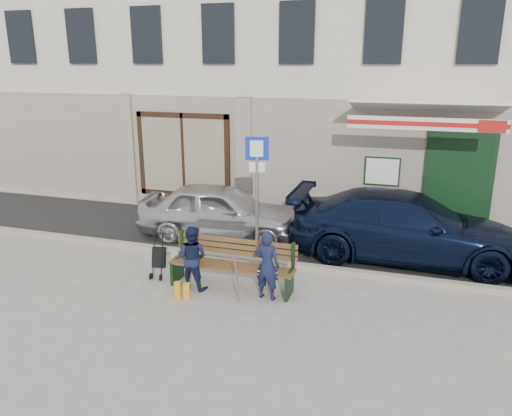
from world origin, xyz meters
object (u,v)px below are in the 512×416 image
at_px(man, 267,265).
at_px(car_navy, 407,227).
at_px(parking_sign, 257,178).
at_px(woman, 192,257).
at_px(stroller, 159,258).
at_px(bench, 229,265).
at_px(car_silver, 220,211).

bearing_deg(man, car_navy, -123.09).
xyz_separation_m(parking_sign, woman, (-0.68, -1.87, -1.15)).
relative_size(woman, stroller, 1.40).
height_order(bench, woman, woman).
bearing_deg(man, stroller, 1.14).
distance_m(bench, stroller, 1.51).
height_order(car_silver, stroller, car_silver).
bearing_deg(woman, stroller, -14.50).
xyz_separation_m(car_navy, woman, (-3.78, -2.74, -0.11)).
height_order(man, stroller, man).
bearing_deg(stroller, car_navy, 17.17).
relative_size(car_silver, bench, 1.63).
distance_m(bench, woman, 0.71).
distance_m(car_silver, man, 3.41).
xyz_separation_m(car_navy, parking_sign, (-3.10, -0.86, 1.04)).
relative_size(car_silver, car_navy, 0.78).
bearing_deg(parking_sign, car_silver, 130.65).
height_order(parking_sign, stroller, parking_sign).
bearing_deg(bench, stroller, 177.99).
distance_m(man, woman, 1.45).
height_order(car_silver, bench, car_silver).
bearing_deg(car_navy, parking_sign, 105.63).
bearing_deg(car_silver, woman, -174.30).
bearing_deg(woman, parking_sign, -106.61).
bearing_deg(stroller, car_silver, 71.97).
distance_m(car_navy, man, 3.58).
distance_m(car_silver, woman, 2.84).
height_order(car_silver, man, car_silver).
relative_size(bench, woman, 1.95).
distance_m(car_navy, woman, 4.66).
relative_size(parking_sign, man, 2.06).
bearing_deg(woman, car_silver, -75.94).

